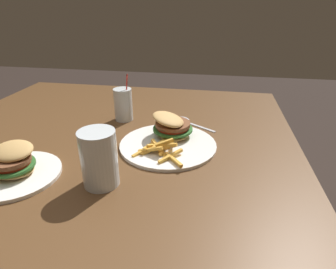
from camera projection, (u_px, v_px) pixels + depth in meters
The scene contains 6 objects.
dining_table at pixel (99, 175), 0.92m from camera, with size 1.40×1.27×0.72m.
meal_plate_near at pixel (169, 135), 0.91m from camera, with size 0.31×0.31×0.10m.
beer_glass at pixel (99, 160), 0.69m from camera, with size 0.09×0.09×0.15m.
juice_glass at pixel (123, 106), 1.08m from camera, with size 0.07×0.07×0.18m.
spoon at pixel (184, 120), 1.08m from camera, with size 0.12×0.16×0.02m.
meal_plate_far at pixel (14, 167), 0.74m from camera, with size 0.24×0.24×0.09m.
Camera 1 is at (-0.72, -0.35, 1.14)m, focal length 30.00 mm.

